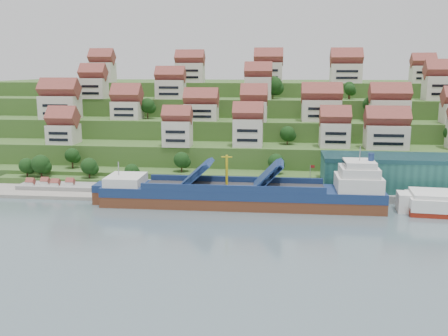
# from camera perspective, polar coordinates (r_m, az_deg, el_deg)

# --- Properties ---
(ground) EXTENTS (300.00, 300.00, 0.00)m
(ground) POSITION_cam_1_polar(r_m,az_deg,el_deg) (135.78, 2.31, -4.53)
(ground) COLOR slate
(ground) RESTS_ON ground
(quay) EXTENTS (180.00, 14.00, 2.20)m
(quay) POSITION_cam_1_polar(r_m,az_deg,el_deg) (150.05, 10.39, -2.74)
(quay) COLOR gray
(quay) RESTS_ON ground
(pebble_beach) EXTENTS (45.00, 20.00, 1.00)m
(pebble_beach) POSITION_cam_1_polar(r_m,az_deg,el_deg) (161.61, -18.34, -2.35)
(pebble_beach) COLOR gray
(pebble_beach) RESTS_ON ground
(hillside) EXTENTS (260.00, 128.00, 31.00)m
(hillside) POSITION_cam_1_polar(r_m,az_deg,el_deg) (235.52, 4.20, 4.85)
(hillside) COLOR #2D4C1E
(hillside) RESTS_ON ground
(hillside_village) EXTENTS (157.94, 64.26, 28.62)m
(hillside_village) POSITION_cam_1_polar(r_m,az_deg,el_deg) (191.46, 4.40, 7.49)
(hillside_village) COLOR beige
(hillside_village) RESTS_ON ground
(hillside_trees) EXTENTS (142.44, 62.09, 31.07)m
(hillside_trees) POSITION_cam_1_polar(r_m,az_deg,el_deg) (178.62, -1.22, 4.97)
(hillside_trees) COLOR #163812
(hillside_trees) RESTS_ON ground
(warehouse) EXTENTS (60.00, 15.00, 10.00)m
(warehouse) POSITION_cam_1_polar(r_m,az_deg,el_deg) (156.22, 22.21, -0.55)
(warehouse) COLOR #205850
(warehouse) RESTS_ON quay
(flagpole) EXTENTS (1.28, 0.16, 8.00)m
(flagpole) POSITION_cam_1_polar(r_m,az_deg,el_deg) (143.76, 9.85, -0.97)
(flagpole) COLOR gray
(flagpole) RESTS_ON quay
(beach_huts) EXTENTS (14.40, 3.70, 2.20)m
(beach_huts) POSITION_cam_1_polar(r_m,az_deg,el_deg) (161.00, -19.21, -1.87)
(beach_huts) COLOR white
(beach_huts) RESTS_ON pebble_beach
(cargo_ship) EXTENTS (76.05, 12.37, 16.82)m
(cargo_ship) POSITION_cam_1_polar(r_m,az_deg,el_deg) (136.07, 2.84, -3.10)
(cargo_ship) COLOR brown
(cargo_ship) RESTS_ON ground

